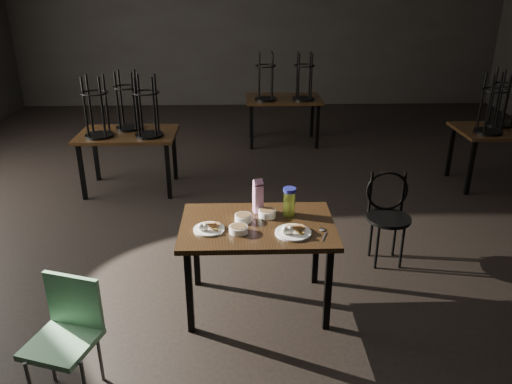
{
  "coord_description": "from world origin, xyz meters",
  "views": [
    {
      "loc": [
        -0.37,
        -4.67,
        2.5
      ],
      "look_at": [
        -0.25,
        -0.81,
        0.85
      ],
      "focal_mm": 35.0,
      "sensor_mm": 36.0,
      "label": 1
    }
  ],
  "objects_px": {
    "juice_carton": "(258,197)",
    "bentwood_chair": "(388,210)",
    "main_table": "(258,233)",
    "school_chair": "(67,330)",
    "water_bottle": "(289,201)"
  },
  "relations": [
    {
      "from": "bentwood_chair",
      "to": "main_table",
      "type": "bearing_deg",
      "value": -146.53
    },
    {
      "from": "main_table",
      "to": "school_chair",
      "type": "bearing_deg",
      "value": -142.95
    },
    {
      "from": "water_bottle",
      "to": "bentwood_chair",
      "type": "distance_m",
      "value": 1.18
    },
    {
      "from": "juice_carton",
      "to": "water_bottle",
      "type": "relative_size",
      "value": 1.26
    },
    {
      "from": "juice_carton",
      "to": "bentwood_chair",
      "type": "bearing_deg",
      "value": 21.88
    },
    {
      "from": "bentwood_chair",
      "to": "school_chair",
      "type": "relative_size",
      "value": 1.04
    },
    {
      "from": "juice_carton",
      "to": "bentwood_chair",
      "type": "height_order",
      "value": "juice_carton"
    },
    {
      "from": "juice_carton",
      "to": "main_table",
      "type": "bearing_deg",
      "value": -92.65
    },
    {
      "from": "main_table",
      "to": "bentwood_chair",
      "type": "bearing_deg",
      "value": 29.89
    },
    {
      "from": "water_bottle",
      "to": "juice_carton",
      "type": "bearing_deg",
      "value": 167.33
    },
    {
      "from": "juice_carton",
      "to": "water_bottle",
      "type": "height_order",
      "value": "juice_carton"
    },
    {
      "from": "main_table",
      "to": "school_chair",
      "type": "height_order",
      "value": "school_chair"
    },
    {
      "from": "main_table",
      "to": "school_chair",
      "type": "xyz_separation_m",
      "value": [
        -1.22,
        -0.92,
        -0.17
      ]
    },
    {
      "from": "water_bottle",
      "to": "main_table",
      "type": "bearing_deg",
      "value": -147.73
    },
    {
      "from": "main_table",
      "to": "water_bottle",
      "type": "distance_m",
      "value": 0.36
    }
  ]
}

